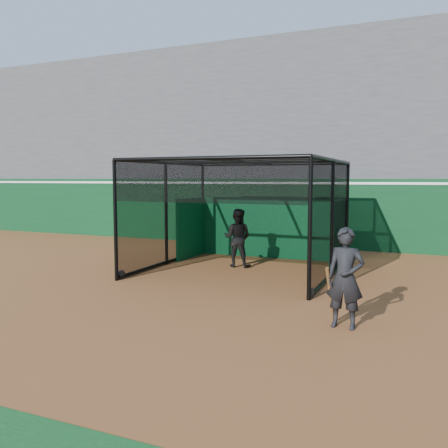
% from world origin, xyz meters
% --- Properties ---
extents(ground, '(120.00, 120.00, 0.00)m').
position_xyz_m(ground, '(0.00, 0.00, 0.00)').
color(ground, brown).
rests_on(ground, ground).
extents(outfield_wall, '(50.00, 0.50, 2.50)m').
position_xyz_m(outfield_wall, '(0.00, 8.50, 1.29)').
color(outfield_wall, '#0A3A19').
rests_on(outfield_wall, ground).
extents(grandstand, '(50.00, 7.85, 8.95)m').
position_xyz_m(grandstand, '(0.00, 12.27, 4.48)').
color(grandstand, '#4C4C4F').
rests_on(grandstand, ground).
extents(batting_cage, '(4.89, 5.00, 2.96)m').
position_xyz_m(batting_cage, '(1.10, 3.39, 1.48)').
color(batting_cage, black).
rests_on(batting_cage, ground).
extents(batter, '(0.85, 0.69, 1.66)m').
position_xyz_m(batter, '(0.76, 3.82, 0.83)').
color(batter, black).
rests_on(batter, ground).
extents(on_deck_player, '(0.65, 0.45, 1.70)m').
position_xyz_m(on_deck_player, '(4.47, -0.66, 0.85)').
color(on_deck_player, black).
rests_on(on_deck_player, ground).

